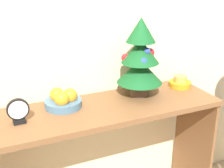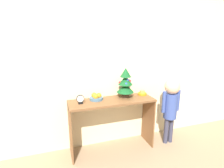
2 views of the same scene
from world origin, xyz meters
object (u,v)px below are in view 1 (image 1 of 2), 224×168
fruit_bowl (63,100)px  singing_bowl (180,83)px  mini_tree (140,58)px  desk_clock (18,111)px

fruit_bowl → singing_bowl: fruit_bowl is taller
mini_tree → fruit_bowl: bearing=177.0°
mini_tree → fruit_bowl: (-0.45, 0.02, -0.19)m
mini_tree → fruit_bowl: 0.48m
mini_tree → desk_clock: bearing=-174.3°
mini_tree → singing_bowl: mini_tree is taller
desk_clock → mini_tree: bearing=5.7°
mini_tree → singing_bowl: 0.36m
singing_bowl → mini_tree: bearing=-176.6°
desk_clock → fruit_bowl: bearing=20.7°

